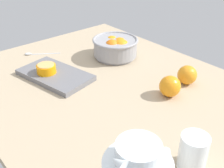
{
  "coord_description": "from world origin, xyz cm",
  "views": [
    {
      "loc": [
        70.51,
        -60.32,
        56.69
      ],
      "look_at": [
        2.53,
        -2.56,
        4.12
      ],
      "focal_mm": 44.14,
      "sensor_mm": 36.0,
      "label": 1
    }
  ],
  "objects_px": {
    "fruit_bowl": "(116,47)",
    "cutting_board": "(55,75)",
    "orange_half_0": "(46,69)",
    "spoon": "(37,54)",
    "loose_orange_2": "(187,75)",
    "loose_orange_1": "(170,86)",
    "juice_glass": "(193,154)"
  },
  "relations": [
    {
      "from": "fruit_bowl",
      "to": "loose_orange_1",
      "type": "distance_m",
      "value": 0.4
    },
    {
      "from": "loose_orange_1",
      "to": "spoon",
      "type": "relative_size",
      "value": 0.53
    },
    {
      "from": "juice_glass",
      "to": "spoon",
      "type": "distance_m",
      "value": 0.93
    },
    {
      "from": "juice_glass",
      "to": "loose_orange_2",
      "type": "xyz_separation_m",
      "value": [
        -0.28,
        0.35,
        -0.01
      ]
    },
    {
      "from": "fruit_bowl",
      "to": "juice_glass",
      "type": "relative_size",
      "value": 2.13
    },
    {
      "from": "juice_glass",
      "to": "loose_orange_2",
      "type": "relative_size",
      "value": 1.32
    },
    {
      "from": "orange_half_0",
      "to": "spoon",
      "type": "xyz_separation_m",
      "value": [
        -0.24,
        0.08,
        -0.04
      ]
    },
    {
      "from": "fruit_bowl",
      "to": "cutting_board",
      "type": "relative_size",
      "value": 0.7
    },
    {
      "from": "cutting_board",
      "to": "fruit_bowl",
      "type": "bearing_deg",
      "value": 87.73
    },
    {
      "from": "orange_half_0",
      "to": "fruit_bowl",
      "type": "bearing_deg",
      "value": 84.27
    },
    {
      "from": "orange_half_0",
      "to": "loose_orange_1",
      "type": "relative_size",
      "value": 0.99
    },
    {
      "from": "juice_glass",
      "to": "loose_orange_1",
      "type": "relative_size",
      "value": 1.27
    },
    {
      "from": "cutting_board",
      "to": "orange_half_0",
      "type": "height_order",
      "value": "orange_half_0"
    },
    {
      "from": "fruit_bowl",
      "to": "loose_orange_1",
      "type": "relative_size",
      "value": 2.69
    },
    {
      "from": "cutting_board",
      "to": "spoon",
      "type": "height_order",
      "value": "cutting_board"
    },
    {
      "from": "orange_half_0",
      "to": "loose_orange_2",
      "type": "distance_m",
      "value": 0.58
    },
    {
      "from": "loose_orange_1",
      "to": "loose_orange_2",
      "type": "bearing_deg",
      "value": 96.31
    },
    {
      "from": "orange_half_0",
      "to": "loose_orange_2",
      "type": "relative_size",
      "value": 1.03
    },
    {
      "from": "spoon",
      "to": "cutting_board",
      "type": "bearing_deg",
      "value": -10.71
    },
    {
      "from": "fruit_bowl",
      "to": "loose_orange_2",
      "type": "distance_m",
      "value": 0.38
    },
    {
      "from": "fruit_bowl",
      "to": "spoon",
      "type": "relative_size",
      "value": 1.43
    },
    {
      "from": "orange_half_0",
      "to": "spoon",
      "type": "bearing_deg",
      "value": 162.68
    },
    {
      "from": "juice_glass",
      "to": "spoon",
      "type": "bearing_deg",
      "value": 178.43
    },
    {
      "from": "juice_glass",
      "to": "cutting_board",
      "type": "distance_m",
      "value": 0.67
    },
    {
      "from": "fruit_bowl",
      "to": "cutting_board",
      "type": "distance_m",
      "value": 0.33
    },
    {
      "from": "orange_half_0",
      "to": "loose_orange_1",
      "type": "xyz_separation_m",
      "value": [
        0.43,
        0.28,
        0.0
      ]
    },
    {
      "from": "loose_orange_2",
      "to": "juice_glass",
      "type": "bearing_deg",
      "value": -51.92
    },
    {
      "from": "juice_glass",
      "to": "loose_orange_2",
      "type": "bearing_deg",
      "value": 128.08
    },
    {
      "from": "juice_glass",
      "to": "spoon",
      "type": "relative_size",
      "value": 0.67
    },
    {
      "from": "loose_orange_1",
      "to": "loose_orange_2",
      "type": "height_order",
      "value": "loose_orange_1"
    },
    {
      "from": "fruit_bowl",
      "to": "juice_glass",
      "type": "bearing_deg",
      "value": -24.76
    },
    {
      "from": "fruit_bowl",
      "to": "cutting_board",
      "type": "xyz_separation_m",
      "value": [
        -0.01,
        -0.33,
        -0.04
      ]
    }
  ]
}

